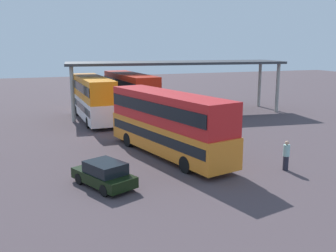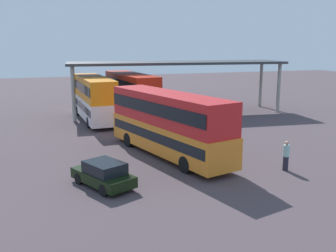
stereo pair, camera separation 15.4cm
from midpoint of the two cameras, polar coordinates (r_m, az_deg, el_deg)
ground_plane at (r=23.49m, az=3.94°, el=-5.84°), size 140.00×140.00×0.00m
double_decker_main at (r=24.88m, az=-0.19°, el=0.65°), size 5.05×11.55×4.17m
parked_hatchback at (r=20.09m, az=-9.72°, el=-7.11°), size 3.00×4.04×1.35m
double_decker_near_canopy at (r=37.38m, az=-11.26°, el=4.28°), size 2.69×10.86×4.19m
double_decker_mid_row at (r=38.59m, az=-5.78°, el=4.83°), size 3.23×10.84×4.38m
depot_canopy at (r=40.50m, az=1.15°, el=9.09°), size 23.06×7.78×5.47m
pedestrian_waiting at (r=23.29m, az=17.02°, el=-4.23°), size 0.38×0.38×1.77m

